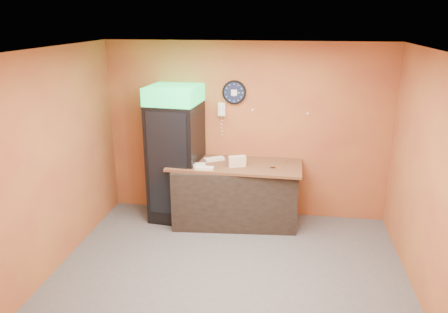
# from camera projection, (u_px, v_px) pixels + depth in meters

# --- Properties ---
(floor) EXTENTS (4.50, 4.50, 0.00)m
(floor) POSITION_uv_depth(u_px,v_px,m) (228.00, 278.00, 5.51)
(floor) COLOR #47474C
(floor) RESTS_ON ground
(back_wall) EXTENTS (4.50, 0.02, 2.80)m
(back_wall) POSITION_uv_depth(u_px,v_px,m) (246.00, 131.00, 6.96)
(back_wall) COLOR #AB6A30
(back_wall) RESTS_ON floor
(left_wall) EXTENTS (0.02, 4.00, 2.80)m
(left_wall) POSITION_uv_depth(u_px,v_px,m) (49.00, 165.00, 5.40)
(left_wall) COLOR #AB6A30
(left_wall) RESTS_ON floor
(right_wall) EXTENTS (0.02, 4.00, 2.80)m
(right_wall) POSITION_uv_depth(u_px,v_px,m) (432.00, 185.00, 4.76)
(right_wall) COLOR #AB6A30
(right_wall) RESTS_ON floor
(ceiling) EXTENTS (4.50, 4.00, 0.02)m
(ceiling) POSITION_uv_depth(u_px,v_px,m) (229.00, 51.00, 4.64)
(ceiling) COLOR white
(ceiling) RESTS_ON back_wall
(beverage_cooler) EXTENTS (0.82, 0.83, 2.15)m
(beverage_cooler) POSITION_uv_depth(u_px,v_px,m) (176.00, 156.00, 6.84)
(beverage_cooler) COLOR black
(beverage_cooler) RESTS_ON floor
(prep_counter) EXTENTS (1.95, 0.99, 0.94)m
(prep_counter) POSITION_uv_depth(u_px,v_px,m) (235.00, 195.00, 6.87)
(prep_counter) COLOR black
(prep_counter) RESTS_ON floor
(wall_clock) EXTENTS (0.37, 0.06, 0.37)m
(wall_clock) POSITION_uv_depth(u_px,v_px,m) (234.00, 92.00, 6.77)
(wall_clock) COLOR black
(wall_clock) RESTS_ON back_wall
(wall_phone) EXTENTS (0.11, 0.10, 0.21)m
(wall_phone) POSITION_uv_depth(u_px,v_px,m) (222.00, 109.00, 6.85)
(wall_phone) COLOR white
(wall_phone) RESTS_ON back_wall
(butcher_paper) EXTENTS (2.05, 0.89, 0.04)m
(butcher_paper) POSITION_uv_depth(u_px,v_px,m) (235.00, 165.00, 6.72)
(butcher_paper) COLOR brown
(butcher_paper) RESTS_ON prep_counter
(sub_roll_stack) EXTENTS (0.28, 0.18, 0.17)m
(sub_roll_stack) POSITION_uv_depth(u_px,v_px,m) (237.00, 161.00, 6.57)
(sub_roll_stack) COLOR beige
(sub_roll_stack) RESTS_ON butcher_paper
(wrapped_sandwich_left) EXTENTS (0.28, 0.17, 0.04)m
(wrapped_sandwich_left) POSITION_uv_depth(u_px,v_px,m) (197.00, 165.00, 6.60)
(wrapped_sandwich_left) COLOR silver
(wrapped_sandwich_left) RESTS_ON butcher_paper
(wrapped_sandwich_mid) EXTENTS (0.28, 0.11, 0.04)m
(wrapped_sandwich_mid) POSITION_uv_depth(u_px,v_px,m) (204.00, 168.00, 6.46)
(wrapped_sandwich_mid) COLOR silver
(wrapped_sandwich_mid) RESTS_ON butcher_paper
(wrapped_sandwich_right) EXTENTS (0.33, 0.27, 0.04)m
(wrapped_sandwich_right) POSITION_uv_depth(u_px,v_px,m) (214.00, 159.00, 6.86)
(wrapped_sandwich_right) COLOR silver
(wrapped_sandwich_right) RESTS_ON butcher_paper
(kitchen_tool) EXTENTS (0.07, 0.07, 0.07)m
(kitchen_tool) POSITION_uv_depth(u_px,v_px,m) (241.00, 161.00, 6.74)
(kitchen_tool) COLOR silver
(kitchen_tool) RESTS_ON butcher_paper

